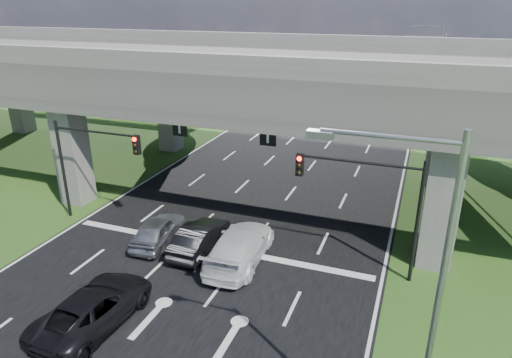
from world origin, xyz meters
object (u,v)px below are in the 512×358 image
Objects in this scene: car_trailing at (94,308)px; car_silver at (158,230)px; streetlight_beyond at (434,63)px; car_dark at (200,238)px; car_white at (240,246)px; signal_left at (90,155)px; signal_right at (370,193)px; streetlight_far at (433,87)px; streetlight_near at (420,298)px.

car_silver is at bearing -77.62° from car_trailing.
streetlight_beyond reaches higher than car_dark.
car_white reaches higher than car_silver.
car_silver is at bearing -0.48° from car_dark.
signal_left reaches higher than car_silver.
signal_left is at bearing -18.09° from car_silver.
streetlight_far is (2.27, 20.06, 1.66)m from signal_right.
streetlight_far is 23.34m from car_white.
streetlight_near reaches higher than car_white.
streetlight_far reaches higher than signal_left.
streetlight_near is 16.73m from car_silver.
signal_left is 5.94m from car_silver.
streetlight_far is at bearing -117.35° from car_dark.
car_trailing is (-9.70, -7.71, -3.38)m from signal_right.
car_trailing reaches higher than car_dark.
streetlight_far is at bearing -110.89° from car_trailing.
signal_right is at bearing -96.47° from streetlight_far.
streetlight_beyond is (17.92, 36.06, 1.66)m from signal_left.
car_dark reaches higher than car_silver.
signal_right is 12.84m from car_trailing.
signal_right is 6.95m from car_white.
signal_right is at bearing -174.05° from car_dark.
car_white is at bearing 173.39° from car_dark.
streetlight_far reaches higher than car_trailing.
streetlight_near is 1.80× the size of car_trailing.
streetlight_far is at bearing 90.00° from streetlight_near.
signal_right is at bearing 102.88° from streetlight_near.
streetlight_beyond is at bearing -105.73° from car_white.
streetlight_far reaches higher than car_silver.
car_dark is at bearing -98.69° from car_trailing.
signal_left is at bearing -131.78° from streetlight_far.
streetlight_near is at bearing 171.85° from car_trailing.
car_trailing is (5.95, -7.71, -3.38)m from signal_left.
streetlight_far is (17.92, 20.06, 1.66)m from signal_left.
car_white is (9.65, -1.20, -3.30)m from signal_left.
car_dark is 0.82× the size of car_trailing.
streetlight_far is at bearing -128.97° from car_silver.
streetlight_near reaches higher than car_dark.
signal_right is 1.08× the size of car_trailing.
car_dark is (7.28, -0.94, -3.40)m from signal_left.
signal_left is at bearing -49.90° from car_trailing.
streetlight_far is 24.08m from car_dark.
streetlight_beyond reaches higher than signal_right.
car_trailing is at bearing -52.33° from signal_left.
signal_left is at bearing 180.00° from signal_right.
streetlight_beyond is (2.27, 36.06, 1.66)m from signal_right.
signal_left is at bearing -10.28° from car_white.
car_dark is at bearing -173.57° from signal_right.
car_dark is at bearing -116.87° from streetlight_far.
streetlight_beyond is 1.80× the size of car_trailing.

